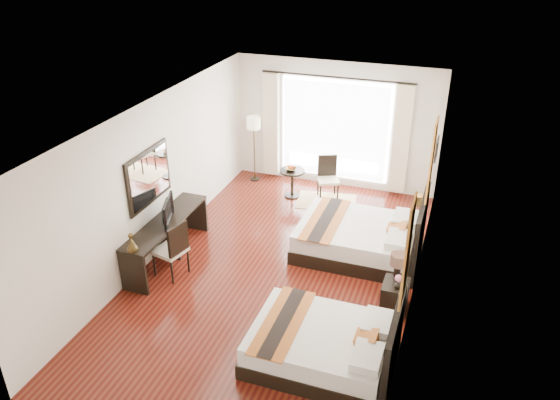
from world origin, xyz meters
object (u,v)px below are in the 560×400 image
(floor_lamp, at_px, (254,127))
(nightstand, at_px, (395,296))
(fruit_bowl, at_px, (291,169))
(television, at_px, (164,211))
(window_chair, at_px, (328,186))
(table_lamp, at_px, (398,261))
(desk_chair, at_px, (172,259))
(console_desk, at_px, (167,239))
(side_table, at_px, (292,183))
(bed_far, at_px, (362,238))
(bed_near, at_px, (327,345))
(vase, at_px, (398,283))

(floor_lamp, bearing_deg, nightstand, -44.19)
(floor_lamp, relative_size, fruit_bowl, 6.44)
(television, xyz_separation_m, window_chair, (2.04, 3.24, -0.68))
(table_lamp, height_order, desk_chair, desk_chair)
(table_lamp, bearing_deg, console_desk, -179.40)
(nightstand, xyz_separation_m, desk_chair, (-3.68, -0.34, 0.08))
(console_desk, distance_m, side_table, 3.32)
(desk_chair, height_order, window_chair, desk_chair)
(table_lamp, relative_size, console_desk, 0.18)
(console_desk, bearing_deg, desk_chair, -52.81)
(bed_far, xyz_separation_m, floor_lamp, (-2.99, 2.28, 0.96))
(desk_chair, distance_m, fruit_bowl, 3.60)
(nightstand, distance_m, television, 4.06)
(desk_chair, relative_size, fruit_bowl, 4.33)
(bed_near, height_order, console_desk, bed_near)
(television, height_order, fruit_bowl, television)
(window_chair, bearing_deg, floor_lamp, -125.38)
(bed_near, xyz_separation_m, side_table, (-2.01, 4.61, 0.02))
(bed_far, relative_size, television, 2.97)
(vase, distance_m, desk_chair, 3.73)
(table_lamp, distance_m, television, 3.98)
(television, height_order, floor_lamp, floor_lamp)
(bed_far, distance_m, desk_chair, 3.37)
(television, relative_size, floor_lamp, 0.48)
(table_lamp, height_order, vase, table_lamp)
(nightstand, relative_size, window_chair, 0.51)
(vase, relative_size, floor_lamp, 0.08)
(bed_far, distance_m, floor_lamp, 3.88)
(nightstand, bearing_deg, fruit_bowl, 131.21)
(console_desk, bearing_deg, table_lamp, 0.60)
(desk_chair, height_order, side_table, desk_chair)
(vase, xyz_separation_m, television, (-4.03, 0.18, 0.40))
(window_chair, bearing_deg, desk_chair, -49.40)
(floor_lamp, xyz_separation_m, window_chair, (1.84, -0.37, -0.99))
(desk_chair, bearing_deg, side_table, -92.47)
(fruit_bowl, xyz_separation_m, window_chair, (0.78, 0.20, -0.36))
(bed_far, bearing_deg, console_desk, -157.95)
(console_desk, relative_size, window_chair, 2.34)
(floor_lamp, distance_m, window_chair, 2.12)
(desk_chair, xyz_separation_m, floor_lamp, (-0.10, 4.02, 0.97))
(nightstand, bearing_deg, television, 178.95)
(bed_far, height_order, table_lamp, bed_far)
(floor_lamp, bearing_deg, console_desk, -93.59)
(console_desk, height_order, side_table, console_desk)
(table_lamp, bearing_deg, nightstand, -82.75)
(bed_near, xyz_separation_m, nightstand, (0.69, 1.46, -0.06))
(console_desk, xyz_separation_m, window_chair, (2.06, 3.21, -0.09))
(floor_lamp, height_order, window_chair, floor_lamp)
(side_table, bearing_deg, vase, -50.00)
(fruit_bowl, bearing_deg, bed_near, -66.02)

